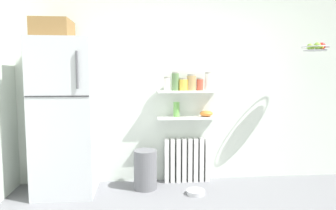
# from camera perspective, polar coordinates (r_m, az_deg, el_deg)

# --- Properties ---
(back_wall) EXTENTS (7.04, 0.10, 2.60)m
(back_wall) POSITION_cam_1_polar(r_m,az_deg,el_deg) (4.03, 4.05, 4.22)
(back_wall) COLOR silver
(back_wall) RESTS_ON ground_plane
(refrigerator) EXTENTS (0.68, 0.65, 2.03)m
(refrigerator) POSITION_cam_1_polar(r_m,az_deg,el_deg) (3.75, -18.95, -1.47)
(refrigerator) COLOR #B7BABF
(refrigerator) RESTS_ON ground_plane
(radiator) EXTENTS (0.59, 0.12, 0.57)m
(radiator) POSITION_cam_1_polar(r_m,az_deg,el_deg) (4.05, 3.56, -10.32)
(radiator) COLOR white
(radiator) RESTS_ON ground_plane
(wall_shelf_lower) EXTENTS (0.77, 0.22, 0.02)m
(wall_shelf_lower) POSITION_cam_1_polar(r_m,az_deg,el_deg) (3.90, 3.68, -2.41)
(wall_shelf_lower) COLOR white
(wall_shelf_upper) EXTENTS (0.77, 0.22, 0.02)m
(wall_shelf_upper) POSITION_cam_1_polar(r_m,az_deg,el_deg) (3.86, 3.71, 2.56)
(wall_shelf_upper) COLOR white
(storage_jar_0) EXTENTS (0.08, 0.08, 0.18)m
(storage_jar_0) POSITION_cam_1_polar(r_m,az_deg,el_deg) (3.83, -0.19, 4.03)
(storage_jar_0) COLOR silver
(storage_jar_0) RESTS_ON wall_shelf_upper
(storage_jar_1) EXTENTS (0.09, 0.09, 0.24)m
(storage_jar_1) POSITION_cam_1_polar(r_m,az_deg,el_deg) (3.84, 1.38, 4.50)
(storage_jar_1) COLOR #5B7F4C
(storage_jar_1) RESTS_ON wall_shelf_upper
(storage_jar_2) EXTENTS (0.12, 0.12, 0.16)m
(storage_jar_2) POSITION_cam_1_polar(r_m,az_deg,el_deg) (3.85, 2.95, 3.93)
(storage_jar_2) COLOR yellow
(storage_jar_2) RESTS_ON wall_shelf_upper
(storage_jar_3) EXTENTS (0.12, 0.12, 0.21)m
(storage_jar_3) POSITION_cam_1_polar(r_m,az_deg,el_deg) (3.87, 4.50, 4.27)
(storage_jar_3) COLOR tan
(storage_jar_3) RESTS_ON wall_shelf_upper
(storage_jar_4) EXTENTS (0.08, 0.08, 0.16)m
(storage_jar_4) POSITION_cam_1_polar(r_m,az_deg,el_deg) (3.89, 6.03, 3.93)
(storage_jar_4) COLOR #C64C38
(storage_jar_4) RESTS_ON wall_shelf_upper
(storage_jar_5) EXTENTS (0.08, 0.08, 0.23)m
(storage_jar_5) POSITION_cam_1_polar(r_m,az_deg,el_deg) (3.91, 7.56, 4.44)
(storage_jar_5) COLOR silver
(storage_jar_5) RESTS_ON wall_shelf_upper
(vase) EXTENTS (0.08, 0.08, 0.19)m
(vase) POSITION_cam_1_polar(r_m,az_deg,el_deg) (3.86, 1.61, -0.85)
(vase) COLOR #66A84C
(vase) RESTS_ON wall_shelf_lower
(shelf_bowl) EXTENTS (0.17, 0.17, 0.08)m
(shelf_bowl) POSITION_cam_1_polar(r_m,az_deg,el_deg) (3.94, 7.27, -1.62)
(shelf_bowl) COLOR orange
(shelf_bowl) RESTS_ON wall_shelf_lower
(trash_bin) EXTENTS (0.28, 0.28, 0.48)m
(trash_bin) POSITION_cam_1_polar(r_m,az_deg,el_deg) (3.81, -4.30, -12.06)
(trash_bin) COLOR slate
(trash_bin) RESTS_ON ground_plane
(pet_food_bowl) EXTENTS (0.22, 0.22, 0.05)m
(pet_food_bowl) POSITION_cam_1_polar(r_m,az_deg,el_deg) (3.72, 5.25, -16.08)
(pet_food_bowl) COLOR #B7B7BC
(pet_food_bowl) RESTS_ON ground_plane
(hanging_fruit_basket) EXTENTS (0.33, 0.33, 0.10)m
(hanging_fruit_basket) POSITION_cam_1_polar(r_m,az_deg,el_deg) (4.15, 26.16, 9.76)
(hanging_fruit_basket) COLOR #B2B2B7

